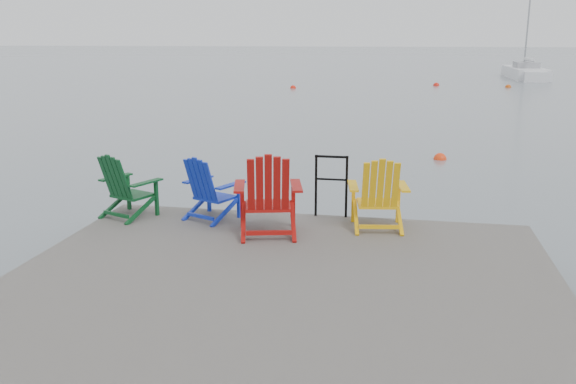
% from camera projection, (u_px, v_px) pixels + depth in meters
% --- Properties ---
extents(ground, '(400.00, 400.00, 0.00)m').
position_uv_depth(ground, '(281.00, 321.00, 6.68)').
color(ground, slate).
rests_on(ground, ground).
extents(dock, '(6.00, 5.00, 1.40)m').
position_uv_depth(dock, '(281.00, 292.00, 6.59)').
color(dock, '#292624').
rests_on(dock, ground).
extents(handrail, '(0.48, 0.04, 0.90)m').
position_uv_depth(handrail, '(331.00, 180.00, 8.71)').
color(handrail, black).
rests_on(handrail, dock).
extents(chair_green, '(0.90, 0.86, 0.93)m').
position_uv_depth(chair_green, '(126.00, 186.00, 8.69)').
color(chair_green, '#0B401B').
rests_on(chair_green, dock).
extents(chair_blue, '(0.89, 0.85, 0.91)m').
position_uv_depth(chair_blue, '(209.00, 188.00, 8.59)').
color(chair_blue, '#1129B1').
rests_on(chair_blue, dock).
extents(chair_red, '(1.01, 0.95, 1.10)m').
position_uv_depth(chair_red, '(268.00, 194.00, 7.87)').
color(chair_red, '#970E0B').
rests_on(chair_red, dock).
extents(chair_yellow, '(0.87, 0.82, 0.99)m').
position_uv_depth(chair_yellow, '(379.00, 193.00, 8.14)').
color(chair_yellow, '#ECAC0D').
rests_on(chair_yellow, dock).
extents(sailboat_near, '(2.31, 8.62, 11.85)m').
position_uv_depth(sailboat_near, '(524.00, 73.00, 46.31)').
color(sailboat_near, silver).
rests_on(sailboat_near, ground).
extents(buoy_a, '(0.33, 0.33, 0.33)m').
position_uv_depth(buoy_a, '(440.00, 159.00, 15.53)').
color(buoy_a, '#F6370E').
rests_on(buoy_a, ground).
extents(buoy_b, '(0.36, 0.36, 0.36)m').
position_uv_depth(buoy_b, '(293.00, 88.00, 37.13)').
color(buoy_b, red).
rests_on(buoy_b, ground).
extents(buoy_c, '(0.38, 0.38, 0.38)m').
position_uv_depth(buoy_c, '(508.00, 87.00, 37.71)').
color(buoy_c, '#C4470B').
rests_on(buoy_c, ground).
extents(buoy_d, '(0.40, 0.40, 0.40)m').
position_uv_depth(buoy_d, '(436.00, 86.00, 39.07)').
color(buoy_d, red).
rests_on(buoy_d, ground).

